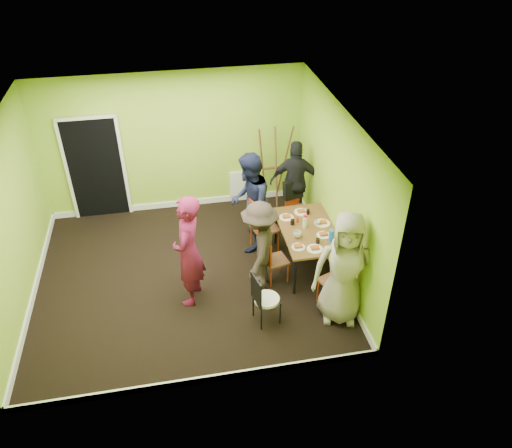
{
  "coord_description": "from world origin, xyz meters",
  "views": [
    {
      "loc": [
        -0.08,
        -6.56,
        5.58
      ],
      "look_at": [
        1.17,
        0.0,
        0.92
      ],
      "focal_mm": 35.0,
      "sensor_mm": 36.0,
      "label": 1
    }
  ],
  "objects_px": {
    "thermos": "(305,222)",
    "orange_bottle": "(298,220)",
    "person_standing": "(188,252)",
    "person_front_end": "(344,269)",
    "chair_front_end": "(339,280)",
    "person_left_far": "(249,203)",
    "chair_bentwood": "(263,297)",
    "chair_left_near": "(272,257)",
    "chair_back_end": "(294,195)",
    "chair_left_far": "(261,224)",
    "blue_bottle": "(331,236)",
    "person_left_near": "(260,246)",
    "dining_table": "(308,232)",
    "easel": "(274,166)",
    "person_back_end": "(296,182)"
  },
  "relations": [
    {
      "from": "chair_left_far",
      "to": "orange_bottle",
      "type": "height_order",
      "value": "chair_left_far"
    },
    {
      "from": "orange_bottle",
      "to": "person_left_near",
      "type": "xyz_separation_m",
      "value": [
        -0.78,
        -0.6,
        -0.0
      ]
    },
    {
      "from": "chair_left_near",
      "to": "person_left_far",
      "type": "height_order",
      "value": "person_left_far"
    },
    {
      "from": "person_standing",
      "to": "person_left_far",
      "type": "distance_m",
      "value": 1.67
    },
    {
      "from": "easel",
      "to": "thermos",
      "type": "relative_size",
      "value": 8.14
    },
    {
      "from": "chair_back_end",
      "to": "chair_front_end",
      "type": "distance_m",
      "value": 2.4
    },
    {
      "from": "chair_left_near",
      "to": "chair_back_end",
      "type": "xyz_separation_m",
      "value": [
        0.77,
        1.58,
        0.16
      ]
    },
    {
      "from": "easel",
      "to": "person_left_near",
      "type": "height_order",
      "value": "easel"
    },
    {
      "from": "thermos",
      "to": "orange_bottle",
      "type": "height_order",
      "value": "thermos"
    },
    {
      "from": "dining_table",
      "to": "chair_back_end",
      "type": "relative_size",
      "value": 1.64
    },
    {
      "from": "chair_bentwood",
      "to": "thermos",
      "type": "relative_size",
      "value": 4.12
    },
    {
      "from": "blue_bottle",
      "to": "person_front_end",
      "type": "height_order",
      "value": "person_front_end"
    },
    {
      "from": "chair_front_end",
      "to": "thermos",
      "type": "relative_size",
      "value": 4.62
    },
    {
      "from": "person_standing",
      "to": "person_left_near",
      "type": "relative_size",
      "value": 1.19
    },
    {
      "from": "chair_back_end",
      "to": "person_front_end",
      "type": "height_order",
      "value": "person_front_end"
    },
    {
      "from": "chair_left_near",
      "to": "person_standing",
      "type": "bearing_deg",
      "value": -94.51
    },
    {
      "from": "chair_left_far",
      "to": "orange_bottle",
      "type": "distance_m",
      "value": 0.68
    },
    {
      "from": "person_back_end",
      "to": "person_front_end",
      "type": "distance_m",
      "value": 2.71
    },
    {
      "from": "chair_front_end",
      "to": "chair_bentwood",
      "type": "xyz_separation_m",
      "value": [
        -1.19,
        -0.07,
        -0.07
      ]
    },
    {
      "from": "easel",
      "to": "dining_table",
      "type": "bearing_deg",
      "value": -86.4
    },
    {
      "from": "easel",
      "to": "person_left_near",
      "type": "distance_m",
      "value": 2.54
    },
    {
      "from": "person_standing",
      "to": "person_left_near",
      "type": "height_order",
      "value": "person_standing"
    },
    {
      "from": "blue_bottle",
      "to": "person_back_end",
      "type": "bearing_deg",
      "value": 93.81
    },
    {
      "from": "thermos",
      "to": "person_front_end",
      "type": "bearing_deg",
      "value": -81.29
    },
    {
      "from": "chair_back_end",
      "to": "chair_front_end",
      "type": "height_order",
      "value": "chair_front_end"
    },
    {
      "from": "person_left_near",
      "to": "person_front_end",
      "type": "distance_m",
      "value": 1.42
    },
    {
      "from": "orange_bottle",
      "to": "dining_table",
      "type": "bearing_deg",
      "value": -61.93
    },
    {
      "from": "chair_back_end",
      "to": "person_front_end",
      "type": "distance_m",
      "value": 2.59
    },
    {
      "from": "easel",
      "to": "chair_back_end",
      "type": "bearing_deg",
      "value": -74.57
    },
    {
      "from": "thermos",
      "to": "person_left_far",
      "type": "xyz_separation_m",
      "value": [
        -0.82,
        0.66,
        0.06
      ]
    },
    {
      "from": "chair_front_end",
      "to": "person_left_far",
      "type": "bearing_deg",
      "value": 98.2
    },
    {
      "from": "chair_bentwood",
      "to": "chair_front_end",
      "type": "bearing_deg",
      "value": 80.97
    },
    {
      "from": "chair_left_far",
      "to": "chair_front_end",
      "type": "relative_size",
      "value": 1.06
    },
    {
      "from": "thermos",
      "to": "chair_left_near",
      "type": "bearing_deg",
      "value": -149.85
    },
    {
      "from": "person_left_far",
      "to": "person_standing",
      "type": "bearing_deg",
      "value": -25.82
    },
    {
      "from": "chair_left_far",
      "to": "blue_bottle",
      "type": "bearing_deg",
      "value": 32.32
    },
    {
      "from": "blue_bottle",
      "to": "person_left_near",
      "type": "bearing_deg",
      "value": 178.69
    },
    {
      "from": "chair_bentwood",
      "to": "person_back_end",
      "type": "relative_size",
      "value": 0.53
    },
    {
      "from": "chair_back_end",
      "to": "easel",
      "type": "relative_size",
      "value": 0.53
    },
    {
      "from": "thermos",
      "to": "person_standing",
      "type": "xyz_separation_m",
      "value": [
        -1.97,
        -0.55,
        0.09
      ]
    },
    {
      "from": "easel",
      "to": "person_standing",
      "type": "distance_m",
      "value": 3.16
    },
    {
      "from": "blue_bottle",
      "to": "person_left_far",
      "type": "xyz_separation_m",
      "value": [
        -1.13,
        1.12,
        0.06
      ]
    },
    {
      "from": "chair_left_far",
      "to": "chair_left_near",
      "type": "xyz_separation_m",
      "value": [
        0.03,
        -0.82,
        -0.1
      ]
    },
    {
      "from": "chair_bentwood",
      "to": "orange_bottle",
      "type": "height_order",
      "value": "chair_bentwood"
    },
    {
      "from": "chair_left_near",
      "to": "person_left_far",
      "type": "relative_size",
      "value": 0.47
    },
    {
      "from": "orange_bottle",
      "to": "blue_bottle",
      "type": "bearing_deg",
      "value": -58.36
    },
    {
      "from": "chair_front_end",
      "to": "person_left_far",
      "type": "height_order",
      "value": "person_left_far"
    },
    {
      "from": "person_standing",
      "to": "blue_bottle",
      "type": "bearing_deg",
      "value": 109.7
    },
    {
      "from": "person_standing",
      "to": "person_front_end",
      "type": "bearing_deg",
      "value": 86.91
    },
    {
      "from": "chair_front_end",
      "to": "person_back_end",
      "type": "distance_m",
      "value": 2.54
    }
  ]
}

